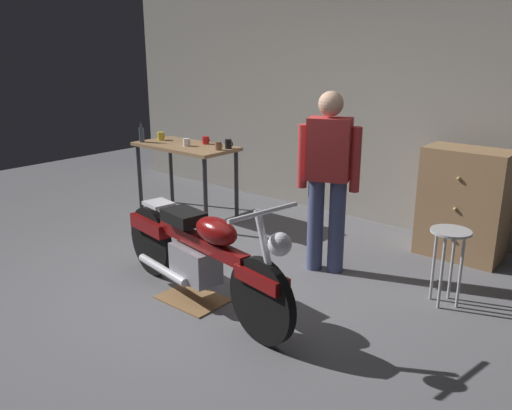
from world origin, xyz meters
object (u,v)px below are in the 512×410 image
Objects in this scene: person_standing at (328,175)px; mug_yellow_tall at (161,136)px; motorcycle at (199,253)px; bottle at (142,134)px; mug_white_ceramic at (187,142)px; mug_black_matte at (228,144)px; mug_red_diner at (206,140)px; wooden_dresser at (464,204)px; mug_brown_stoneware at (218,146)px; shop_stool at (449,247)px.

person_standing reaches higher than mug_yellow_tall.
motorcycle is 2.76m from bottle.
mug_yellow_tall is 1.05× the size of mug_white_ceramic.
person_standing is at bearing -15.26° from mug_black_matte.
mug_black_matte reaches higher than mug_red_diner.
bottle is (-2.76, 0.08, 0.07)m from person_standing.
person_standing is 2.77m from bottle.
mug_white_ceramic is (-2.99, -0.91, 0.39)m from wooden_dresser.
wooden_dresser is 3.01m from mug_red_diner.
mug_brown_stoneware is 1.02m from mug_yellow_tall.
mug_white_ceramic is at bearing -172.41° from mug_brown_stoneware.
bottle is at bearing -164.21° from mug_white_ceramic.
bottle is at bearing -167.67° from mug_brown_stoneware.
mug_brown_stoneware is 0.44× the size of bottle.
shop_stool is at bearing 161.32° from person_standing.
shop_stool is 5.73× the size of mug_white_ceramic.
bottle reaches higher than mug_red_diner.
wooden_dresser reaches higher than shop_stool.
bottle is (-3.89, 0.02, 0.50)m from shop_stool.
mug_black_matte is (0.42, -0.04, 0.01)m from mug_red_diner.
motorcycle is 9.01× the size of bottle.
mug_brown_stoneware is 0.94× the size of mug_black_matte.
bottle reaches higher than motorcycle.
shop_stool is at bearing -75.84° from wooden_dresser.
shop_stool is 0.58× the size of wooden_dresser.
motorcycle is at bearing -40.55° from mug_white_ceramic.
mug_red_diner is 0.25m from mug_white_ceramic.
mug_red_diner is at bearing 143.36° from motorcycle.
wooden_dresser is 2.69m from mug_brown_stoneware.
motorcycle reaches higher than mug_white_ceramic.
motorcycle is 19.22× the size of mug_black_matte.
motorcycle reaches higher than mug_red_diner.
wooden_dresser is 9.74× the size of mug_black_matte.
person_standing is at bearing -6.85° from mug_yellow_tall.
bottle reaches higher than mug_white_ceramic.
person_standing is at bearing 81.57° from motorcycle.
mug_white_ceramic is (-3.27, 0.19, 0.45)m from shop_stool.
shop_stool is at bearing -7.73° from mug_red_diner.
motorcycle is 2.82m from mug_yellow_tall.
mug_black_matte is (0.03, 0.14, 0.01)m from mug_brown_stoneware.
motorcycle and mug_brown_stoneware have the same top height.
person_standing is 1.49m from wooden_dresser.
person_standing is at bearing -126.25° from wooden_dresser.
mug_white_ceramic is at bearing 15.79° from bottle.
shop_stool is at bearing -8.06° from mug_black_matte.
bottle reaches higher than shop_stool.
mug_red_diner reaches higher than mug_white_ceramic.
shop_stool is 2.85m from mug_brown_stoneware.
mug_black_matte is (-2.77, 0.39, 0.46)m from shop_stool.
person_standing is 14.20× the size of mug_yellow_tall.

